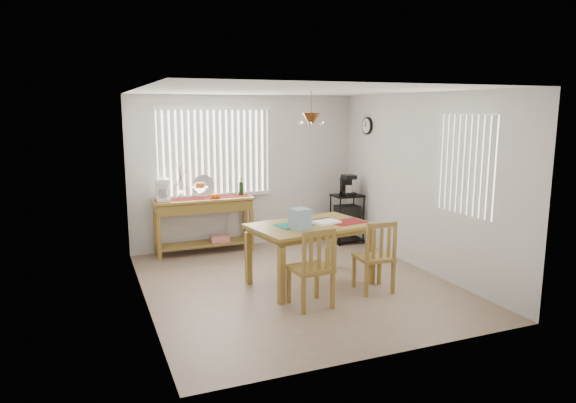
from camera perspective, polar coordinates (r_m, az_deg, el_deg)
name	(u,v)px	position (r m, az deg, el deg)	size (l,w,h in m)	color
ground	(296,284)	(7.15, 0.92, -9.14)	(4.00, 4.50, 0.01)	gray
room_shell	(296,161)	(6.79, 0.93, 4.52)	(4.20, 4.70, 2.70)	silver
sideboard	(204,212)	(8.58, -9.28, -1.16)	(1.63, 0.46, 0.92)	olive
sideboard_items	(186,190)	(8.47, -11.22, 1.22)	(1.55, 0.39, 0.70)	maroon
wire_cart	(347,214)	(9.21, 6.57, -1.37)	(0.51, 0.41, 0.87)	black
cart_items	(347,185)	(9.13, 6.61, 1.78)	(0.20, 0.25, 0.36)	black
dining_table	(310,231)	(6.94, 2.48, -3.30)	(1.72, 1.26, 0.84)	olive
table_items	(306,220)	(6.71, 2.06, -2.06)	(1.28, 0.57, 0.27)	#147566
chair_left	(312,268)	(6.20, 2.72, -7.44)	(0.49, 0.49, 0.99)	olive
chair_right	(375,257)	(6.81, 9.66, -6.09)	(0.48, 0.48, 0.96)	olive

